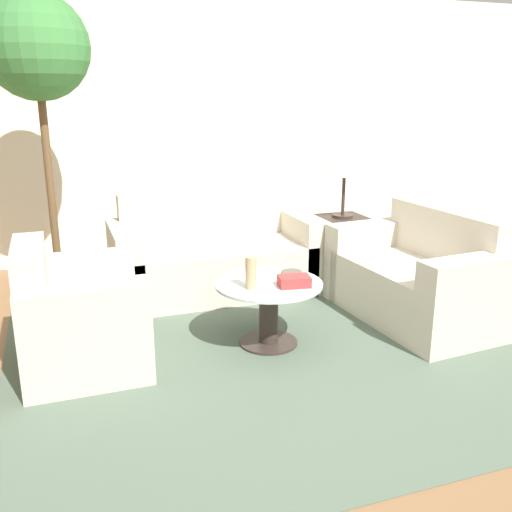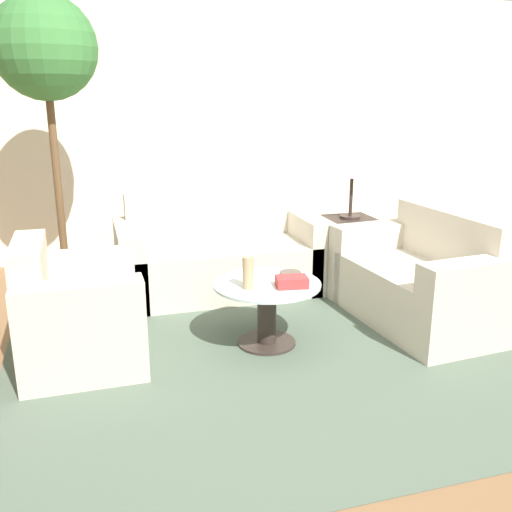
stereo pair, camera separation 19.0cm
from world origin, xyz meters
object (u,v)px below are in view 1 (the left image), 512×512
bowl (291,275)px  armchair (74,322)px  coffee_table (269,305)px  book_stack (294,281)px  loveseat (420,281)px  sofa_main (215,258)px  vase (251,273)px  potted_plant (38,70)px  table_lamp (345,164)px

bowl → armchair: bearing=176.2°
coffee_table → book_stack: book_stack is taller
loveseat → coffee_table: size_ratio=1.92×
bowl → book_stack: 0.15m
sofa_main → book_stack: 1.32m
coffee_table → vase: vase is taller
potted_plant → vase: potted_plant is taller
vase → bowl: bearing=16.1°
sofa_main → armchair: bearing=-138.3°
book_stack → sofa_main: bearing=105.8°
coffee_table → sofa_main: bearing=92.0°
armchair → potted_plant: (-0.07, 1.23, 1.51)m
table_lamp → vase: table_lamp is taller
loveseat → potted_plant: (-2.53, 1.27, 1.51)m
loveseat → bowl: 1.08m
coffee_table → bowl: bearing=7.1°
sofa_main → book_stack: bearing=-82.6°
sofa_main → vase: sofa_main is taller
armchair → loveseat: size_ratio=0.63×
table_lamp → vase: 1.86m
sofa_main → potted_plant: size_ratio=0.73×
sofa_main → coffee_table: bearing=-88.0°
bowl → sofa_main: bearing=100.4°
sofa_main → table_lamp: (1.19, -0.00, 0.75)m
loveseat → book_stack: bearing=-84.4°
table_lamp → bowl: 1.61m
armchair → potted_plant: bearing=2.7°
book_stack → table_lamp: bearing=59.9°
armchair → potted_plant: potted_plant is taller
vase → sofa_main: bearing=85.1°
table_lamp → coffee_table: bearing=-134.6°
potted_plant → book_stack: 2.44m
armchair → vase: (1.08, -0.19, 0.26)m
vase → coffee_table: bearing=25.6°
vase → book_stack: bearing=-10.3°
armchair → coffee_table: bearing=-95.7°
potted_plant → bowl: bearing=-42.1°
armchair → coffee_table: (1.23, -0.11, -0.00)m
armchair → coffee_table: armchair is taller
vase → armchair: bearing=170.3°
sofa_main → armchair: sofa_main is taller
potted_plant → book_stack: (1.43, -1.47, -1.32)m
sofa_main → bowl: 1.19m
loveseat → vase: size_ratio=6.55×
vase → book_stack: vase is taller
sofa_main → armchair: 1.59m
loveseat → potted_plant: size_ratio=0.59×
table_lamp → sofa_main: bearing=179.8°
armchair → table_lamp: bearing=-66.5°
potted_plant → bowl: potted_plant is taller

